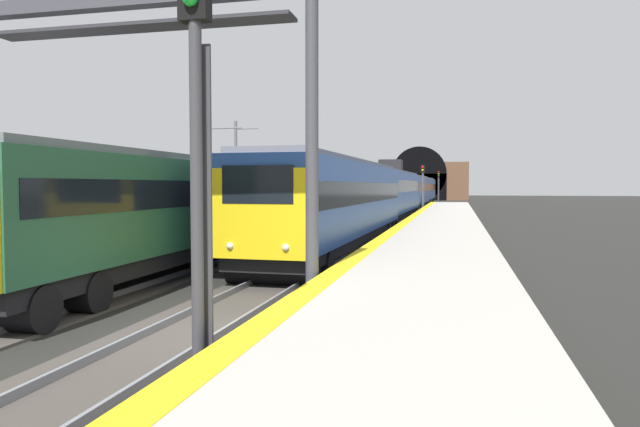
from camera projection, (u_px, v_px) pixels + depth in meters
ground_plane at (189, 336)px, 11.18m from camera, size 320.00×320.00×0.00m
platform_right at (409, 322)px, 10.18m from camera, size 112.00×4.06×1.03m
platform_right_edge_strip at (311, 289)px, 10.56m from camera, size 112.00×0.50×0.01m
track_main_line at (189, 334)px, 11.18m from camera, size 160.00×2.92×0.21m
track_adjacent_line at (6, 322)px, 12.15m from camera, size 160.00×2.84×0.21m
train_main_approaching at (402, 192)px, 54.76m from camera, size 80.98×3.26×4.92m
train_adjacent_platform at (318, 195)px, 39.32m from camera, size 59.90×3.14×3.89m
railway_signal_near at (197, 133)px, 7.24m from camera, size 0.39×0.38×6.03m
railway_signal_mid at (423, 186)px, 55.35m from camera, size 0.39×0.38×4.88m
railway_signal_far at (439, 183)px, 103.69m from camera, size 0.39×0.38×5.51m
overhead_signal_gantry at (138, 73)px, 13.17m from camera, size 0.70×8.49×7.34m
tunnel_portal at (419, 181)px, 112.55m from camera, size 2.81×18.73×10.49m
catenary_mast_near at (236, 172)px, 42.46m from camera, size 0.22×1.83×7.67m
catenary_mast_far at (211, 173)px, 38.05m from camera, size 0.22×2.35×7.27m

